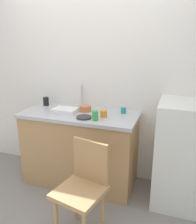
{
  "coord_description": "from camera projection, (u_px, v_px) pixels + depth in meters",
  "views": [
    {
      "loc": [
        1.03,
        -1.79,
        1.76
      ],
      "look_at": [
        0.2,
        0.6,
        0.97
      ],
      "focal_mm": 37.7,
      "sensor_mm": 36.0,
      "label": 1
    }
  ],
  "objects": [
    {
      "name": "cup_teal",
      "position": [
        123.0,
        110.0,
        2.76
      ],
      "size": [
        0.06,
        0.06,
        0.07
      ],
      "primitive_type": "cylinder",
      "color": "teal",
      "rests_on": "countertop"
    },
    {
      "name": "hotplate",
      "position": [
        84.0,
        117.0,
        2.6
      ],
      "size": [
        0.17,
        0.17,
        0.02
      ],
      "primitive_type": "cylinder",
      "color": "#2D2D2D",
      "rests_on": "countertop"
    },
    {
      "name": "chair",
      "position": [
        83.0,
        186.0,
        2.1
      ],
      "size": [
        0.48,
        0.48,
        0.89
      ],
      "rotation": [
        0.0,
        0.0,
        -0.21
      ],
      "color": "tan",
      "rests_on": "ground_plane"
    },
    {
      "name": "refrigerator",
      "position": [
        184.0,
        155.0,
        2.51
      ],
      "size": [
        0.6,
        0.6,
        1.15
      ],
      "primitive_type": "cube",
      "color": "silver",
      "rests_on": "ground_plane"
    },
    {
      "name": "faucet",
      "position": [
        82.0,
        96.0,
        2.99
      ],
      "size": [
        0.02,
        0.02,
        0.29
      ],
      "primitive_type": "cylinder",
      "color": "#B7B7BC",
      "rests_on": "countertop"
    },
    {
      "name": "cabinet_base",
      "position": [
        80.0,
        149.0,
        2.93
      ],
      "size": [
        1.35,
        0.6,
        0.88
      ],
      "primitive_type": "cube",
      "color": "tan",
      "rests_on": "ground_plane"
    },
    {
      "name": "back_wall",
      "position": [
        93.0,
        82.0,
        3.0
      ],
      "size": [
        4.8,
        0.1,
        2.45
      ],
      "primitive_type": "cube",
      "color": "white",
      "rests_on": "ground_plane"
    },
    {
      "name": "cup_green",
      "position": [
        95.0,
        115.0,
        2.52
      ],
      "size": [
        0.07,
        0.07,
        0.11
      ],
      "primitive_type": "cylinder",
      "color": "green",
      "rests_on": "countertop"
    },
    {
      "name": "cup_black",
      "position": [
        46.0,
        101.0,
        3.09
      ],
      "size": [
        0.07,
        0.07,
        0.11
      ],
      "primitive_type": "cylinder",
      "color": "black",
      "rests_on": "countertop"
    },
    {
      "name": "dish_tray",
      "position": [
        65.0,
        110.0,
        2.8
      ],
      "size": [
        0.28,
        0.2,
        0.05
      ],
      "primitive_type": "cube",
      "color": "white",
      "rests_on": "countertop"
    },
    {
      "name": "countertop",
      "position": [
        80.0,
        114.0,
        2.79
      ],
      "size": [
        1.39,
        0.64,
        0.04
      ],
      "primitive_type": "cube",
      "color": "#B7B7BC",
      "rests_on": "cabinet_base"
    },
    {
      "name": "terracotta_bowl",
      "position": [
        86.0,
        109.0,
        2.84
      ],
      "size": [
        0.14,
        0.14,
        0.07
      ],
      "primitive_type": "cylinder",
      "color": "#C67042",
      "rests_on": "countertop"
    },
    {
      "name": "cup_orange",
      "position": [
        104.0,
        114.0,
        2.63
      ],
      "size": [
        0.08,
        0.08,
        0.08
      ],
      "primitive_type": "cylinder",
      "color": "orange",
      "rests_on": "countertop"
    },
    {
      "name": "ground_plane",
      "position": [
        61.0,
        215.0,
        2.46
      ],
      "size": [
        8.0,
        8.0,
        0.0
      ],
      "primitive_type": "plane",
      "color": "gray"
    }
  ]
}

